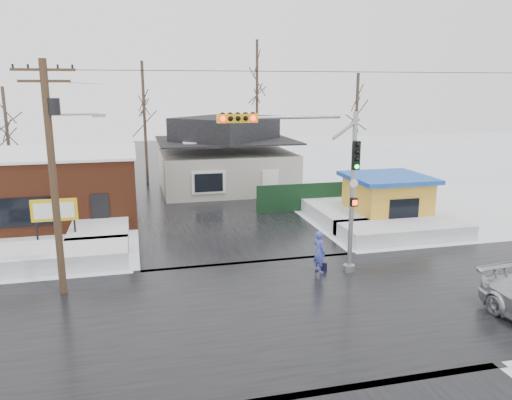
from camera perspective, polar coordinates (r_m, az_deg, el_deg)
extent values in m
plane|color=white|center=(18.82, 2.99, -12.37)|extent=(120.00, 120.00, 0.00)
cube|color=black|center=(18.81, 2.99, -12.34)|extent=(10.00, 120.00, 0.02)
cube|color=black|center=(18.81, 2.99, -12.34)|extent=(120.00, 10.00, 0.02)
cube|color=white|center=(24.81, -22.52, -6.02)|extent=(7.00, 3.00, 0.80)
cube|color=white|center=(28.21, 16.56, -3.33)|extent=(7.00, 3.00, 0.80)
cube|color=white|center=(29.35, -17.28, -2.75)|extent=(3.00, 8.00, 0.80)
cube|color=white|center=(31.64, 8.89, -1.20)|extent=(3.00, 8.00, 0.80)
cylinder|color=gray|center=(21.74, 10.94, 0.65)|extent=(0.20, 0.20, 7.00)
cylinder|color=gray|center=(22.68, 10.58, -7.65)|extent=(0.50, 0.50, 0.30)
cylinder|color=gray|center=(20.22, 3.49, 9.40)|extent=(4.60, 0.14, 0.14)
cube|color=gold|center=(19.72, -2.15, 9.32)|extent=(1.60, 0.28, 0.35)
sphere|color=#FF0C0C|center=(19.45, -3.80, 9.25)|extent=(0.20, 0.20, 0.20)
sphere|color=#FF0C0C|center=(19.69, -0.32, 9.33)|extent=(0.20, 0.20, 0.20)
cube|color=black|center=(21.27, 11.36, 5.01)|extent=(0.30, 0.22, 1.20)
sphere|color=#0CE533|center=(21.21, 11.46, 3.76)|extent=(0.18, 0.18, 0.18)
cube|color=black|center=(21.63, 11.13, -0.24)|extent=(0.30, 0.20, 0.35)
cylinder|color=#382619|center=(20.31, -22.13, 1.94)|extent=(0.28, 0.28, 9.00)
cube|color=#382619|center=(20.00, -23.15, 13.54)|extent=(2.20, 0.10, 0.10)
cube|color=#382619|center=(20.00, -23.05, 12.40)|extent=(1.80, 0.10, 0.10)
cylinder|color=black|center=(19.97, -22.10, 9.89)|extent=(0.44, 0.44, 0.60)
cylinder|color=gray|center=(19.91, -20.15, 9.17)|extent=(1.80, 0.08, 0.08)
cube|color=gray|center=(19.84, -17.53, 9.20)|extent=(0.50, 0.22, 0.12)
cube|color=brown|center=(33.37, -23.96, 1.38)|extent=(12.00, 8.00, 4.00)
cube|color=white|center=(33.06, -24.28, 4.86)|extent=(12.20, 8.20, 0.15)
cube|color=black|center=(29.63, -25.14, -1.26)|extent=(3.00, 0.08, 1.60)
cube|color=black|center=(29.16, -17.37, -1.44)|extent=(1.00, 0.08, 2.20)
cylinder|color=black|center=(27.18, -23.74, -3.42)|extent=(0.10, 0.10, 1.80)
cylinder|color=black|center=(26.92, -19.97, -3.25)|extent=(0.10, 0.10, 1.80)
cube|color=gold|center=(26.77, -22.06, -1.07)|extent=(2.20, 0.18, 1.10)
cube|color=white|center=(26.66, -22.09, -1.13)|extent=(1.90, 0.02, 0.80)
cube|color=#B2ADA0|center=(39.45, -3.43, 3.36)|extent=(10.00, 8.00, 3.00)
cube|color=black|center=(39.12, -3.48, 6.83)|extent=(10.40, 8.40, 0.12)
pyramid|color=black|center=(39.03, -3.50, 8.23)|extent=(9.00, 7.00, 1.80)
cube|color=brown|center=(40.69, 0.73, 8.50)|extent=(0.70, 0.70, 1.40)
cube|color=white|center=(35.21, -5.43, 2.00)|extent=(2.40, 0.12, 1.60)
cube|color=gold|center=(30.75, 14.68, -0.16)|extent=(4.00, 4.00, 2.60)
cube|color=#1633A9|center=(30.46, 14.84, 2.50)|extent=(4.60, 4.60, 0.25)
cube|color=black|center=(29.03, 16.57, -1.04)|extent=(1.80, 0.06, 1.20)
cube|color=black|center=(33.15, 6.80, 0.40)|extent=(8.00, 0.12, 1.80)
cylinder|color=#332821|center=(42.39, -12.59, 8.51)|extent=(0.24, 0.24, 10.00)
cylinder|color=#332821|center=(45.66, 0.12, 10.37)|extent=(0.24, 0.24, 12.00)
cylinder|color=#332821|center=(40.21, 11.33, 7.63)|extent=(0.24, 0.24, 9.00)
cylinder|color=#332821|center=(41.46, -26.46, 6.00)|extent=(0.24, 0.24, 8.00)
imported|color=#414FB7|center=(22.09, 7.24, -5.92)|extent=(0.64, 0.79, 1.87)
cube|color=black|center=(22.54, 7.76, -7.61)|extent=(0.30, 0.22, 0.35)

